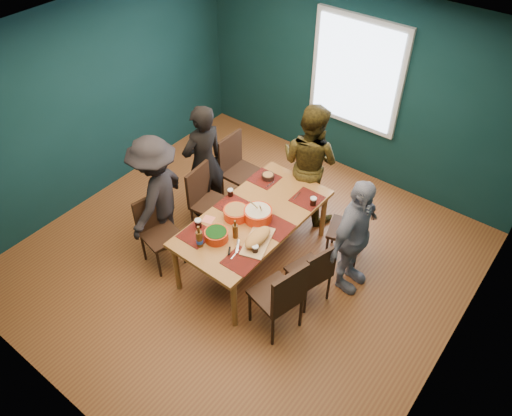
{
  "coord_description": "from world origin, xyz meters",
  "views": [
    {
      "loc": [
        2.72,
        -3.27,
        4.66
      ],
      "look_at": [
        0.14,
        0.07,
        0.89
      ],
      "focal_mm": 35.0,
      "sensor_mm": 36.0,
      "label": 1
    }
  ],
  "objects_px": {
    "person_near_left": "(157,195)",
    "chair_left_far": "(237,165)",
    "chair_right_far": "(355,226)",
    "chair_left_near": "(156,226)",
    "chair_left_mid": "(206,197)",
    "person_back": "(310,162)",
    "chair_right_mid": "(314,271)",
    "bowl_herbs": "(216,235)",
    "bowl_dumpling": "(258,214)",
    "person_right": "(354,237)",
    "cutting_board": "(258,238)",
    "chair_right_near": "(282,295)",
    "person_far_left": "(204,163)",
    "dining_table": "(254,221)",
    "bowl_salad": "(236,213)"
  },
  "relations": [
    {
      "from": "dining_table",
      "to": "chair_left_mid",
      "type": "xyz_separation_m",
      "value": [
        -0.83,
        0.07,
        -0.11
      ]
    },
    {
      "from": "chair_left_far",
      "to": "person_far_left",
      "type": "xyz_separation_m",
      "value": [
        -0.16,
        -0.46,
        0.24
      ]
    },
    {
      "from": "chair_right_far",
      "to": "chair_left_near",
      "type": "bearing_deg",
      "value": -159.46
    },
    {
      "from": "chair_right_far",
      "to": "person_right",
      "type": "xyz_separation_m",
      "value": [
        0.17,
        -0.38,
        0.23
      ]
    },
    {
      "from": "chair_left_mid",
      "to": "cutting_board",
      "type": "bearing_deg",
      "value": -23.74
    },
    {
      "from": "person_right",
      "to": "chair_right_far",
      "type": "bearing_deg",
      "value": 26.53
    },
    {
      "from": "bowl_dumpling",
      "to": "chair_right_near",
      "type": "bearing_deg",
      "value": -38.23
    },
    {
      "from": "dining_table",
      "to": "bowl_herbs",
      "type": "bearing_deg",
      "value": -99.06
    },
    {
      "from": "chair_right_mid",
      "to": "chair_right_far",
      "type": "bearing_deg",
      "value": 106.01
    },
    {
      "from": "person_back",
      "to": "cutting_board",
      "type": "bearing_deg",
      "value": 102.27
    },
    {
      "from": "chair_left_near",
      "to": "person_right",
      "type": "distance_m",
      "value": 2.32
    },
    {
      "from": "person_far_left",
      "to": "chair_left_far",
      "type": "bearing_deg",
      "value": 174.04
    },
    {
      "from": "chair_left_mid",
      "to": "person_near_left",
      "type": "xyz_separation_m",
      "value": [
        -0.29,
        -0.53,
        0.23
      ]
    },
    {
      "from": "chair_left_near",
      "to": "chair_left_mid",
      "type": "bearing_deg",
      "value": 92.9
    },
    {
      "from": "bowl_dumpling",
      "to": "cutting_board",
      "type": "xyz_separation_m",
      "value": [
        0.23,
        -0.3,
        -0.01
      ]
    },
    {
      "from": "person_far_left",
      "to": "bowl_dumpling",
      "type": "distance_m",
      "value": 1.19
    },
    {
      "from": "dining_table",
      "to": "chair_left_near",
      "type": "bearing_deg",
      "value": -143.46
    },
    {
      "from": "chair_right_far",
      "to": "person_right",
      "type": "distance_m",
      "value": 0.47
    },
    {
      "from": "chair_right_near",
      "to": "chair_left_near",
      "type": "bearing_deg",
      "value": -164.13
    },
    {
      "from": "chair_left_far",
      "to": "person_near_left",
      "type": "relative_size",
      "value": 0.64
    },
    {
      "from": "chair_right_far",
      "to": "bowl_dumpling",
      "type": "distance_m",
      "value": 1.19
    },
    {
      "from": "chair_left_mid",
      "to": "person_far_left",
      "type": "bearing_deg",
      "value": 127.92
    },
    {
      "from": "chair_left_far",
      "to": "chair_right_near",
      "type": "bearing_deg",
      "value": -38.45
    },
    {
      "from": "chair_left_mid",
      "to": "chair_right_far",
      "type": "relative_size",
      "value": 1.05
    },
    {
      "from": "person_far_left",
      "to": "chair_left_mid",
      "type": "bearing_deg",
      "value": 56.14
    },
    {
      "from": "chair_right_far",
      "to": "person_near_left",
      "type": "bearing_deg",
      "value": -166.01
    },
    {
      "from": "bowl_herbs",
      "to": "chair_right_near",
      "type": "bearing_deg",
      "value": -5.21
    },
    {
      "from": "chair_right_mid",
      "to": "bowl_herbs",
      "type": "xyz_separation_m",
      "value": [
        -1.01,
        -0.44,
        0.29
      ]
    },
    {
      "from": "chair_right_far",
      "to": "person_far_left",
      "type": "distance_m",
      "value": 2.07
    },
    {
      "from": "bowl_herbs",
      "to": "dining_table",
      "type": "bearing_deg",
      "value": 79.77
    },
    {
      "from": "person_near_left",
      "to": "chair_left_far",
      "type": "bearing_deg",
      "value": 153.92
    },
    {
      "from": "chair_right_near",
      "to": "person_near_left",
      "type": "bearing_deg",
      "value": -170.48
    },
    {
      "from": "dining_table",
      "to": "chair_left_near",
      "type": "relative_size",
      "value": 2.13
    },
    {
      "from": "dining_table",
      "to": "chair_left_far",
      "type": "xyz_separation_m",
      "value": [
        -0.92,
        0.8,
        -0.08
      ]
    },
    {
      "from": "chair_left_mid",
      "to": "person_near_left",
      "type": "bearing_deg",
      "value": -124.02
    },
    {
      "from": "chair_left_mid",
      "to": "person_back",
      "type": "bearing_deg",
      "value": 47.7
    },
    {
      "from": "chair_right_far",
      "to": "person_back",
      "type": "height_order",
      "value": "person_back"
    },
    {
      "from": "chair_left_mid",
      "to": "chair_right_mid",
      "type": "relative_size",
      "value": 1.09
    },
    {
      "from": "dining_table",
      "to": "chair_left_far",
      "type": "relative_size",
      "value": 1.94
    },
    {
      "from": "bowl_salad",
      "to": "chair_left_near",
      "type": "bearing_deg",
      "value": -145.82
    },
    {
      "from": "chair_right_mid",
      "to": "chair_right_near",
      "type": "bearing_deg",
      "value": -78.99
    },
    {
      "from": "chair_left_far",
      "to": "person_near_left",
      "type": "distance_m",
      "value": 1.29
    },
    {
      "from": "chair_left_far",
      "to": "bowl_herbs",
      "type": "relative_size",
      "value": 3.81
    },
    {
      "from": "chair_left_far",
      "to": "bowl_dumpling",
      "type": "bearing_deg",
      "value": -38.92
    },
    {
      "from": "chair_right_mid",
      "to": "person_far_left",
      "type": "distance_m",
      "value": 2.06
    },
    {
      "from": "bowl_salad",
      "to": "cutting_board",
      "type": "relative_size",
      "value": 0.45
    },
    {
      "from": "bowl_dumpling",
      "to": "cutting_board",
      "type": "bearing_deg",
      "value": -53.1
    },
    {
      "from": "chair_left_near",
      "to": "person_back",
      "type": "bearing_deg",
      "value": 74.94
    },
    {
      "from": "chair_left_near",
      "to": "person_right",
      "type": "height_order",
      "value": "person_right"
    },
    {
      "from": "chair_right_mid",
      "to": "person_right",
      "type": "relative_size",
      "value": 0.58
    }
  ]
}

